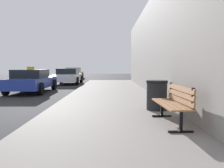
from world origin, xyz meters
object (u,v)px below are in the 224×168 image
object	(u,v)px
trash_bin	(157,95)
car_blue	(32,81)
car_white	(68,76)
car_yellow	(74,73)
bench	(174,101)

from	to	relation	value
trash_bin	car_blue	world-z (taller)	car_blue
trash_bin	car_white	distance (m)	13.54
trash_bin	car_white	world-z (taller)	car_white
car_blue	car_yellow	size ratio (longest dim) A/B	1.07
bench	trash_bin	bearing A→B (deg)	89.89
trash_bin	car_yellow	bearing A→B (deg)	104.76
car_yellow	car_blue	bearing A→B (deg)	-89.66
car_white	bench	bearing A→B (deg)	-71.25
trash_bin	car_blue	distance (m)	8.57
bench	car_white	bearing A→B (deg)	106.63
bench	car_yellow	distance (m)	24.74
bench	trash_bin	distance (m)	1.77
bench	trash_bin	world-z (taller)	bench
bench	car_white	xyz separation A→B (m)	(-4.90, 14.42, -0.02)
car_white	car_yellow	bearing A→B (deg)	96.12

